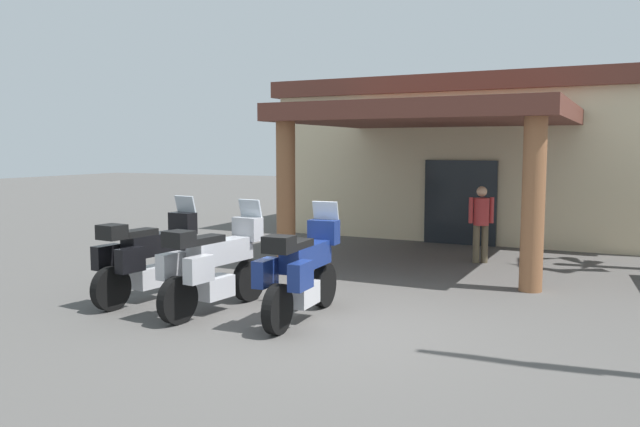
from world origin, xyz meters
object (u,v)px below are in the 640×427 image
pedestrian (481,219)px  motel_building (487,156)px  motorcycle_black (148,257)px  motorcycle_blue (302,271)px  motorcycle_silver (214,265)px

pedestrian → motel_building: bearing=-18.4°
motorcycle_black → motorcycle_blue: same height
motel_building → motorcycle_blue: 11.08m
motel_building → motorcycle_black: bearing=-105.0°
motorcycle_black → motel_building: bearing=-9.9°
motorcycle_silver → pedestrian: bearing=-18.5°
motorcycle_black → motorcycle_blue: (2.71, -0.03, 0.00)m
pedestrian → motorcycle_black: bearing=115.5°
motel_building → motorcycle_black: 11.52m
motel_building → pedestrian: motel_building is taller
motorcycle_black → motorcycle_silver: (1.36, -0.18, 0.00)m
motorcycle_blue → pedestrian: pedestrian is taller
motorcycle_silver → pedestrian: size_ratio=1.37×
motel_building → pedestrian: size_ratio=7.43×
motel_building → motorcycle_silver: motel_building is taller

